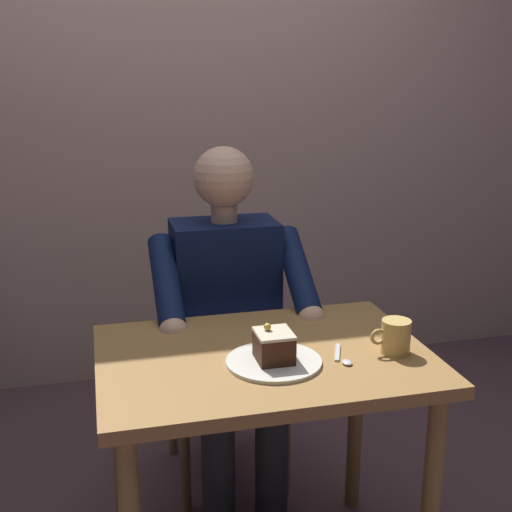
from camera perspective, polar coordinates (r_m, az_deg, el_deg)
The scene contains 8 objects.
cafe_rear_panel at distance 3.21m, azimuth -6.58°, elevation 15.82°, with size 6.40×0.12×3.00m, color #C1A093.
dining_table at distance 1.90m, azimuth 0.67°, elevation -11.32°, with size 0.91×0.64×0.74m.
chair at distance 2.51m, azimuth -3.03°, elevation -7.71°, with size 0.42×0.42×0.89m.
seated_person at distance 2.30m, azimuth -2.26°, elevation -5.77°, with size 0.53×0.58×1.24m.
dessert_plate at distance 1.79m, azimuth 1.54°, elevation -9.05°, with size 0.26×0.26×0.01m, color silver.
cake_slice at distance 1.77m, azimuth 1.54°, elevation -7.70°, with size 0.10×0.10×0.10m.
coffee_cup at distance 1.87m, azimuth 11.85°, elevation -6.73°, with size 0.12×0.08×0.09m.
dessert_spoon at distance 1.83m, azimuth 7.43°, elevation -8.64°, with size 0.05×0.14×0.01m.
Camera 1 is at (0.43, 1.63, 1.49)m, focal length 46.66 mm.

